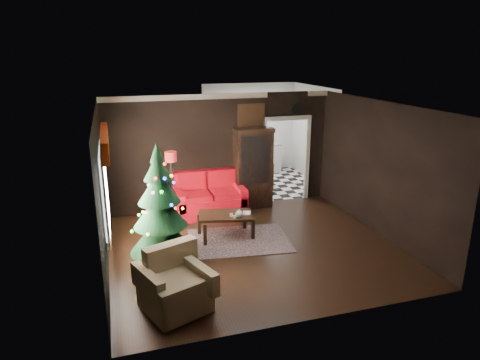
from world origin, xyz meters
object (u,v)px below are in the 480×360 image
object	(u,v)px
floor_lamp	(172,188)
armchair	(174,281)
christmas_tree	(160,207)
kitchen_table	(258,175)
curio_cabinet	(253,170)
wall_clock	(297,109)
loveseat	(210,194)
coffee_table	(226,225)
teapot	(239,214)

from	to	relation	value
floor_lamp	armchair	distance (m)	3.48
christmas_tree	kitchen_table	distance (m)	4.89
christmas_tree	armchair	distance (m)	1.78
curio_cabinet	wall_clock	bearing A→B (deg)	8.53
kitchen_table	wall_clock	bearing A→B (deg)	-66.25
loveseat	coffee_table	xyz separation A→B (m)	(0.02, -1.37, -0.24)
armchair	coffee_table	distance (m)	2.72
floor_lamp	coffee_table	world-z (taller)	floor_lamp
teapot	curio_cabinet	bearing A→B (deg)	63.66
floor_lamp	christmas_tree	xyz separation A→B (m)	(-0.47, -1.74, 0.22)
kitchen_table	floor_lamp	bearing A→B (deg)	-144.86
christmas_tree	coffee_table	xyz separation A→B (m)	(1.40, 0.64, -0.79)
armchair	teapot	size ratio (longest dim) A/B	5.42
curio_cabinet	coffee_table	size ratio (longest dim) A/B	1.72
kitchen_table	coffee_table	bearing A→B (deg)	-120.56
loveseat	kitchen_table	size ratio (longest dim) A/B	2.27
christmas_tree	coffee_table	distance (m)	1.73
coffee_table	teapot	xyz separation A→B (m)	(0.21, -0.26, 0.33)
floor_lamp	coffee_table	distance (m)	1.55
loveseat	coffee_table	world-z (taller)	loveseat
christmas_tree	kitchen_table	xyz separation A→B (m)	(3.18, 3.65, -0.67)
teapot	armchair	bearing A→B (deg)	-128.41
armchair	coffee_table	bearing A→B (deg)	37.75
loveseat	curio_cabinet	bearing A→B (deg)	10.83
loveseat	kitchen_table	bearing A→B (deg)	42.51
teapot	floor_lamp	bearing A→B (deg)	129.82
curio_cabinet	coffee_table	xyz separation A→B (m)	(-1.13, -1.59, -0.69)
floor_lamp	armchair	size ratio (longest dim) A/B	1.75
floor_lamp	kitchen_table	bearing A→B (deg)	35.14
loveseat	kitchen_table	distance (m)	2.45
floor_lamp	teapot	xyz separation A→B (m)	(1.14, -1.37, -0.24)
loveseat	floor_lamp	size ratio (longest dim) A/B	1.04
loveseat	floor_lamp	bearing A→B (deg)	-164.19
loveseat	floor_lamp	world-z (taller)	floor_lamp
loveseat	armchair	size ratio (longest dim) A/B	1.82
curio_cabinet	floor_lamp	world-z (taller)	curio_cabinet
armchair	coffee_table	xyz separation A→B (m)	(1.41, 2.32, -0.20)
armchair	teapot	xyz separation A→B (m)	(1.63, 2.05, 0.13)
wall_clock	kitchen_table	size ratio (longest dim) A/B	0.43
loveseat	curio_cabinet	size ratio (longest dim) A/B	0.89
wall_clock	coffee_table	bearing A→B (deg)	-142.86
floor_lamp	armchair	xyz separation A→B (m)	(-0.48, -3.43, -0.37)
curio_cabinet	christmas_tree	size ratio (longest dim) A/B	0.85
kitchen_table	armchair	bearing A→B (deg)	-120.92
curio_cabinet	coffee_table	bearing A→B (deg)	-125.50
curio_cabinet	armchair	world-z (taller)	curio_cabinet
teapot	kitchen_table	size ratio (longest dim) A/B	0.23
armchair	kitchen_table	distance (m)	6.22
armchair	wall_clock	size ratio (longest dim) A/B	2.93
loveseat	wall_clock	distance (m)	3.04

